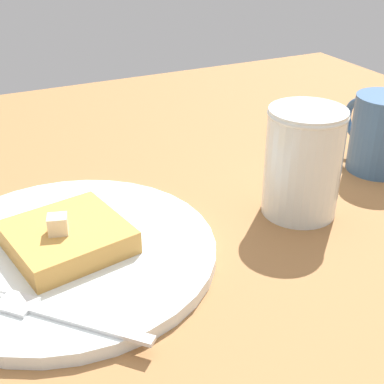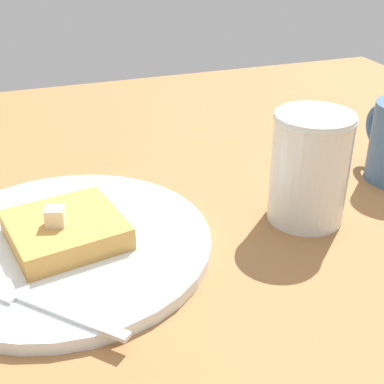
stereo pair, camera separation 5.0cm
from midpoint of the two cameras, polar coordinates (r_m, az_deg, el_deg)
The scene contains 6 objects.
table_surface at distance 47.25cm, azimuth 2.71°, elevation -10.33°, with size 116.63×116.63×2.81cm, color #956439.
plate at distance 49.83cm, azimuth -10.37°, elevation -5.58°, with size 26.34×26.34×1.17cm.
toast_slice_center at distance 48.98cm, azimuth -10.53°, elevation -4.05°, with size 9.32×9.65×2.14cm, color #C58C3F.
butter_pat_primary at distance 47.39cm, azimuth -11.50°, elevation -2.65°, with size 1.65×1.49×1.65cm, color beige.
fork at distance 42.94cm, azimuth -13.78°, elevation -11.18°, with size 12.58×12.07×0.36cm.
syrup_jar at distance 53.74cm, azimuth 14.98°, elevation 1.93°, with size 7.78×7.78×11.08cm.
Camera 2 is at (-34.94, 11.95, 30.97)cm, focal length 50.00 mm.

